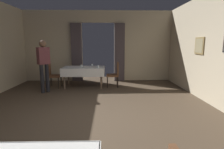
% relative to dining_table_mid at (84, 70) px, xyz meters
% --- Properties ---
extents(ground, '(10.08, 10.08, 0.00)m').
position_rel_dining_table_mid_xyz_m(ground, '(0.49, -2.95, -0.66)').
color(ground, '#4C3D2D').
extents(wall_back, '(6.40, 0.27, 3.00)m').
position_rel_dining_table_mid_xyz_m(wall_back, '(0.49, 1.23, 0.85)').
color(wall_back, beige).
rests_on(wall_back, ground).
extents(dining_table_mid, '(1.54, 0.94, 0.75)m').
position_rel_dining_table_mid_xyz_m(dining_table_mid, '(0.00, 0.00, 0.00)').
color(dining_table_mid, '#7A604C').
rests_on(dining_table_mid, ground).
extents(chair_mid_left, '(0.44, 0.44, 0.93)m').
position_rel_dining_table_mid_xyz_m(chair_mid_left, '(-1.16, -0.10, -0.14)').
color(chair_mid_left, black).
rests_on(chair_mid_left, ground).
extents(chair_mid_right, '(0.44, 0.44, 0.93)m').
position_rel_dining_table_mid_xyz_m(chair_mid_right, '(1.16, -0.00, -0.14)').
color(chair_mid_right, black).
rests_on(chair_mid_right, ground).
extents(glass_mid_a, '(0.07, 0.07, 0.08)m').
position_rel_dining_table_mid_xyz_m(glass_mid_a, '(0.29, 0.32, 0.13)').
color(glass_mid_a, silver).
rests_on(glass_mid_a, dining_table_mid).
extents(plate_mid_b, '(0.19, 0.19, 0.01)m').
position_rel_dining_table_mid_xyz_m(plate_mid_b, '(-0.60, 0.02, 0.10)').
color(plate_mid_b, white).
rests_on(plate_mid_b, dining_table_mid).
extents(glass_mid_c, '(0.08, 0.08, 0.10)m').
position_rel_dining_table_mid_xyz_m(glass_mid_c, '(-0.07, -0.05, 0.14)').
color(glass_mid_c, silver).
rests_on(glass_mid_c, dining_table_mid).
extents(glass_mid_d, '(0.07, 0.07, 0.09)m').
position_rel_dining_table_mid_xyz_m(glass_mid_d, '(0.55, -0.18, 0.14)').
color(glass_mid_d, silver).
rests_on(glass_mid_d, dining_table_mid).
extents(person_waiter_by_doorway, '(0.41, 0.41, 1.72)m').
position_rel_dining_table_mid_xyz_m(person_waiter_by_doorway, '(-1.20, -0.76, 0.37)').
color(person_waiter_by_doorway, black).
rests_on(person_waiter_by_doorway, ground).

